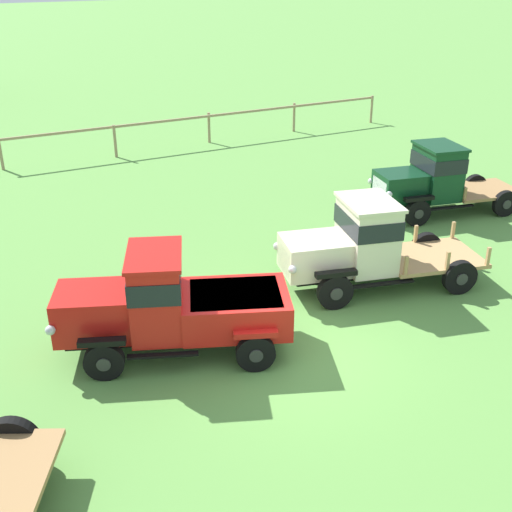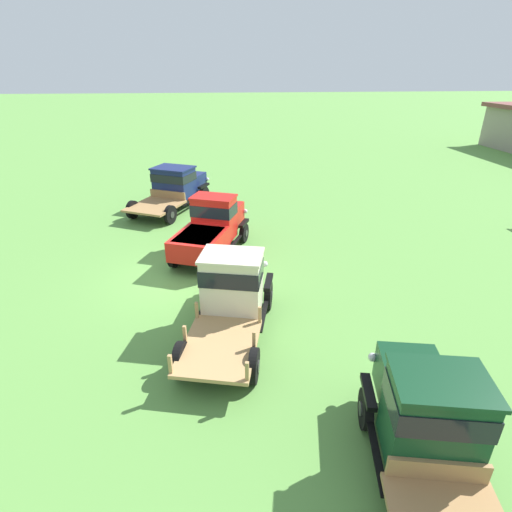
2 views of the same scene
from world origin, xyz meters
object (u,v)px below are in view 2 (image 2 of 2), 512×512
(vintage_truck_foreground_near, at_px, (176,185))
(vintage_truck_far_side, at_px, (428,422))
(vintage_truck_midrow_center, at_px, (233,288))
(vintage_truck_second_in_line, at_px, (212,226))

(vintage_truck_foreground_near, bearing_deg, vintage_truck_far_side, 18.55)
(vintage_truck_foreground_near, bearing_deg, vintage_truck_midrow_center, 11.81)
(vintage_truck_foreground_near, relative_size, vintage_truck_far_side, 1.13)
(vintage_truck_second_in_line, relative_size, vintage_truck_midrow_center, 0.94)
(vintage_truck_second_in_line, distance_m, vintage_truck_far_side, 10.87)
(vintage_truck_second_in_line, bearing_deg, vintage_truck_far_side, 19.76)
(vintage_truck_midrow_center, distance_m, vintage_truck_far_side, 5.96)
(vintage_truck_foreground_near, xyz_separation_m, vintage_truck_second_in_line, (6.20, 1.84, -0.06))
(vintage_truck_foreground_near, xyz_separation_m, vintage_truck_midrow_center, (11.36, 2.37, 0.01))
(vintage_truck_foreground_near, distance_m, vintage_truck_second_in_line, 6.46)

